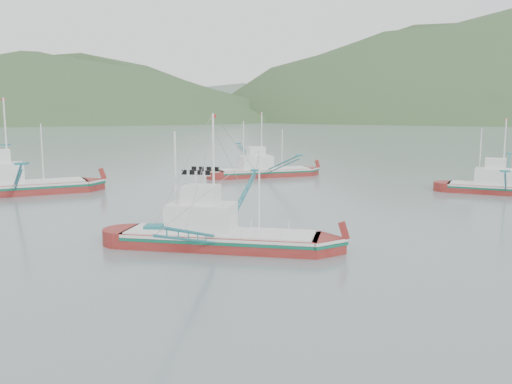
{
  "coord_description": "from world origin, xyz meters",
  "views": [
    {
      "loc": [
        2.2,
        -38.34,
        9.83
      ],
      "look_at": [
        0.0,
        6.0,
        3.2
      ],
      "focal_mm": 40.0,
      "sensor_mm": 36.0,
      "label": 1
    }
  ],
  "objects_px": {
    "main_boat": "(218,225)",
    "bg_boat_left": "(12,173)",
    "bg_boat_far": "(264,163)",
    "bg_boat_right": "(506,178)"
  },
  "relations": [
    {
      "from": "bg_boat_left",
      "to": "bg_boat_right",
      "type": "height_order",
      "value": "bg_boat_left"
    },
    {
      "from": "bg_boat_left",
      "to": "bg_boat_far",
      "type": "height_order",
      "value": "bg_boat_left"
    },
    {
      "from": "main_boat",
      "to": "bg_boat_far",
      "type": "height_order",
      "value": "main_boat"
    },
    {
      "from": "bg_boat_left",
      "to": "bg_boat_far",
      "type": "bearing_deg",
      "value": 4.19
    },
    {
      "from": "bg_boat_far",
      "to": "bg_boat_right",
      "type": "relative_size",
      "value": 1.06
    },
    {
      "from": "main_boat",
      "to": "bg_boat_right",
      "type": "height_order",
      "value": "main_boat"
    },
    {
      "from": "bg_boat_right",
      "to": "bg_boat_far",
      "type": "bearing_deg",
      "value": 173.9
    },
    {
      "from": "bg_boat_left",
      "to": "bg_boat_far",
      "type": "relative_size",
      "value": 1.16
    },
    {
      "from": "main_boat",
      "to": "bg_boat_left",
      "type": "height_order",
      "value": "bg_boat_left"
    },
    {
      "from": "main_boat",
      "to": "bg_boat_left",
      "type": "bearing_deg",
      "value": 146.3
    }
  ]
}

